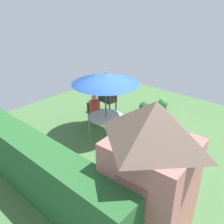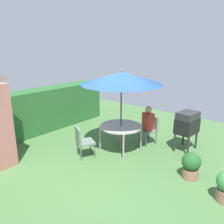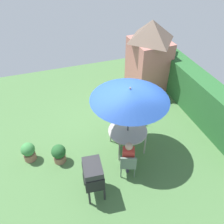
{
  "view_description": "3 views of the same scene",
  "coord_description": "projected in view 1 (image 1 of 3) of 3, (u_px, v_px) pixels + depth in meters",
  "views": [
    {
      "loc": [
        -4.58,
        5.91,
        4.68
      ],
      "look_at": [
        0.34,
        0.34,
        1.15
      ],
      "focal_mm": 38.93,
      "sensor_mm": 36.0,
      "label": 1
    },
    {
      "loc": [
        -4.41,
        -3.83,
        3.11
      ],
      "look_at": [
        0.66,
        0.45,
        1.19
      ],
      "focal_mm": 37.24,
      "sensor_mm": 36.0,
      "label": 2
    },
    {
      "loc": [
        5.76,
        -2.02,
        6.03
      ],
      "look_at": [
        0.19,
        -0.15,
        1.2
      ],
      "focal_mm": 37.55,
      "sensor_mm": 36.0,
      "label": 3
    }
  ],
  "objects": [
    {
      "name": "chair_far_side",
      "position": [
        119.0,
        139.0,
        7.84
      ],
      "size": [
        0.62,
        0.62,
        0.9
      ],
      "color": "slate",
      "rests_on": "ground"
    },
    {
      "name": "patio_table",
      "position": [
        106.0,
        118.0,
        8.76
      ],
      "size": [
        1.27,
        1.27,
        0.79
      ],
      "color": "#B2ADA3",
      "rests_on": "ground"
    },
    {
      "name": "person_in_red",
      "position": [
        94.0,
        106.0,
        9.55
      ],
      "size": [
        0.34,
        0.4,
        1.26
      ],
      "color": "#CC3D33",
      "rests_on": "ground"
    },
    {
      "name": "garden_shed",
      "position": [
        151.0,
        169.0,
        4.88
      ],
      "size": [
        1.82,
        1.68,
        3.03
      ],
      "color": "#B26B60",
      "rests_on": "ground"
    },
    {
      "name": "chair_near_shed",
      "position": [
        94.0,
        111.0,
        9.73
      ],
      "size": [
        0.6,
        0.59,
        0.9
      ],
      "color": "slate",
      "rests_on": "ground"
    },
    {
      "name": "bbq_grill",
      "position": [
        107.0,
        95.0,
        10.5
      ],
      "size": [
        0.74,
        0.56,
        1.2
      ],
      "color": "black",
      "rests_on": "ground"
    },
    {
      "name": "ground_plane",
      "position": [
        125.0,
        140.0,
        8.74
      ],
      "size": [
        11.0,
        11.0,
        0.0
      ],
      "primitive_type": "plane",
      "color": "#47703D"
    },
    {
      "name": "potted_plant_by_grill",
      "position": [
        163.0,
        105.0,
        10.74
      ],
      "size": [
        0.44,
        0.44,
        0.67
      ],
      "color": "#936651",
      "rests_on": "ground"
    },
    {
      "name": "hedge_backdrop",
      "position": [
        38.0,
        170.0,
        6.04
      ],
      "size": [
        5.87,
        0.8,
        1.57
      ],
      "color": "#28602D",
      "rests_on": "ground"
    },
    {
      "name": "patio_umbrella",
      "position": [
        106.0,
        78.0,
        8.12
      ],
      "size": [
        2.32,
        2.32,
        2.45
      ],
      "color": "#4C4C51",
      "rests_on": "ground"
    },
    {
      "name": "potted_plant_by_shed",
      "position": [
        144.0,
        109.0,
        10.36
      ],
      "size": [
        0.45,
        0.45,
        0.66
      ],
      "color": "#936651",
      "rests_on": "ground"
    }
  ]
}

